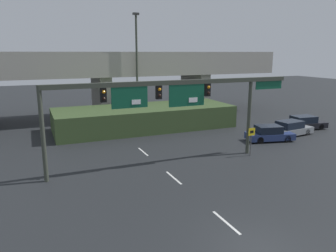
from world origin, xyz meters
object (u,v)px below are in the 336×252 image
(signal_gantry, at_px, (173,96))
(parked_sedan_near_right, at_px, (269,134))
(parked_sedan_far_right, at_px, (304,123))
(parked_sedan_mid_right, at_px, (290,129))
(highway_light_pole_near, at_px, (137,66))
(speed_limit_sign, at_px, (251,137))

(signal_gantry, xyz_separation_m, parked_sedan_near_right, (10.92, 2.40, -4.40))
(parked_sedan_far_right, bearing_deg, signal_gantry, -158.11)
(parked_sedan_mid_right, bearing_deg, highway_light_pole_near, 127.58)
(parked_sedan_near_right, xyz_separation_m, parked_sedan_mid_right, (3.31, 0.86, 0.01))
(parked_sedan_near_right, bearing_deg, speed_limit_sign, -132.26)
(highway_light_pole_near, bearing_deg, parked_sedan_far_right, -35.26)
(parked_sedan_near_right, bearing_deg, parked_sedan_mid_right, 27.53)
(highway_light_pole_near, relative_size, parked_sedan_mid_right, 2.55)
(highway_light_pole_near, distance_m, parked_sedan_near_right, 16.80)
(signal_gantry, relative_size, parked_sedan_mid_right, 3.86)
(signal_gantry, bearing_deg, parked_sedan_far_right, 15.25)
(parked_sedan_mid_right, bearing_deg, parked_sedan_far_right, 18.15)
(highway_light_pole_near, bearing_deg, parked_sedan_mid_right, -46.00)
(signal_gantry, height_order, parked_sedan_mid_right, signal_gantry)
(signal_gantry, bearing_deg, highway_light_pole_near, 81.47)
(highway_light_pole_near, xyz_separation_m, parked_sedan_near_right, (8.58, -13.18, -5.91))
(parked_sedan_far_right, bearing_deg, speed_limit_sign, -147.13)
(highway_light_pole_near, relative_size, parked_sedan_far_right, 2.61)
(signal_gantry, relative_size, parked_sedan_near_right, 4.08)
(speed_limit_sign, distance_m, parked_sedan_mid_right, 8.69)
(parked_sedan_far_right, bearing_deg, parked_sedan_near_right, -153.60)
(speed_limit_sign, height_order, parked_sedan_mid_right, speed_limit_sign)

